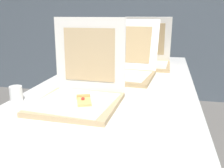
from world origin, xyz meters
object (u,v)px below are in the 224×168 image
pizza_box_back (146,59)px  pizza_box_middle (126,69)px  table (115,95)px  pizza_box_front (80,92)px  cup_white_near_left (16,94)px  cup_white_far (95,65)px

pizza_box_back → pizza_box_middle: bearing=-105.7°
table → pizza_box_front: (-0.10, -0.30, 0.10)m
pizza_box_front → cup_white_near_left: (-0.30, -0.04, -0.02)m
table → cup_white_far: cup_white_far is taller
pizza_box_front → cup_white_far: (-0.12, 0.67, -0.02)m
pizza_box_front → pizza_box_back: size_ratio=1.03×
cup_white_far → pizza_box_front: bearing=-79.5°
pizza_box_front → cup_white_near_left: size_ratio=5.26×
pizza_box_front → cup_white_near_left: bearing=-170.8°
pizza_box_middle → cup_white_far: bearing=156.1°
table → pizza_box_front: pizza_box_front is taller
table → cup_white_near_left: cup_white_near_left is taller
pizza_box_middle → cup_white_near_left: (-0.42, -0.58, -0.02)m
table → pizza_box_front: 0.33m
table → pizza_box_front: size_ratio=5.64×
pizza_box_front → cup_white_near_left: 0.30m
table → pizza_box_front: bearing=-108.0°
cup_white_near_left → cup_white_far: (0.18, 0.71, 0.00)m
table → cup_white_far: (-0.22, 0.37, 0.09)m
pizza_box_front → cup_white_far: bearing=102.4°
pizza_box_front → cup_white_far: size_ratio=5.26×
pizza_box_middle → table: bearing=-90.3°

